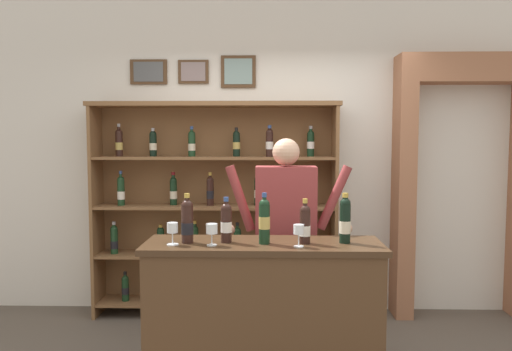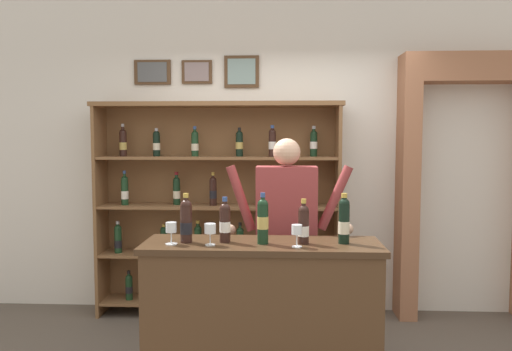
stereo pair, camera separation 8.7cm
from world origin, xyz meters
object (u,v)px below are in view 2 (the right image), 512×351
object	(u,v)px
tasting_counter	(262,318)
tasting_bottle_brunello	(304,224)
tasting_bottle_chianti	(344,220)
tasting_bottle_prosecco	(225,222)
wine_shelf	(218,202)
wine_glass_right	(171,229)
tasting_bottle_vin_santo	(263,220)
wine_glass_center	(210,230)
tasting_bottle_super_tuscan	(186,221)
shopkeeper	(286,222)
wine_glass_spare	(297,231)

from	to	relation	value
tasting_counter	tasting_bottle_brunello	bearing A→B (deg)	-4.58
tasting_counter	tasting_bottle_chianti	size ratio (longest dim) A/B	4.76
tasting_counter	tasting_bottle_prosecco	distance (m)	0.68
wine_shelf	wine_glass_right	distance (m)	1.51
tasting_bottle_vin_santo	wine_glass_center	distance (m)	0.34
tasting_bottle_prosecco	tasting_bottle_brunello	bearing A→B (deg)	-2.33
wine_shelf	tasting_bottle_super_tuscan	world-z (taller)	wine_shelf
tasting_bottle_vin_santo	wine_glass_right	size ratio (longest dim) A/B	2.31
tasting_bottle_super_tuscan	tasting_bottle_prosecco	distance (m)	0.25
shopkeeper	wine_glass_center	world-z (taller)	shopkeeper
tasting_bottle_vin_santo	tasting_bottle_super_tuscan	bearing A→B (deg)	178.54
tasting_bottle_super_tuscan	tasting_bottle_vin_santo	bearing A→B (deg)	-1.46
shopkeeper	tasting_bottle_super_tuscan	bearing A→B (deg)	-139.67
tasting_bottle_brunello	tasting_bottle_super_tuscan	bearing A→B (deg)	-179.99
tasting_bottle_vin_santo	tasting_bottle_chianti	distance (m)	0.52
tasting_counter	tasting_bottle_vin_santo	size ratio (longest dim) A/B	4.70
tasting_counter	shopkeeper	world-z (taller)	shopkeeper
wine_glass_right	tasting_bottle_vin_santo	bearing A→B (deg)	4.67
tasting_bottle_super_tuscan	tasting_bottle_prosecco	xyz separation A→B (m)	(0.25, 0.02, -0.01)
tasting_counter	tasting_bottle_vin_santo	distance (m)	0.65
shopkeeper	wine_glass_spare	xyz separation A→B (m)	(0.06, -0.65, 0.06)
tasting_bottle_vin_santo	tasting_bottle_brunello	distance (m)	0.26
tasting_bottle_super_tuscan	tasting_bottle_chianti	xyz separation A→B (m)	(1.01, 0.02, 0.01)
tasting_bottle_brunello	wine_shelf	bearing A→B (deg)	116.94
tasting_bottle_prosecco	wine_glass_right	size ratio (longest dim) A/B	2.08
wine_shelf	tasting_bottle_vin_santo	xyz separation A→B (m)	(0.47, -1.46, 0.08)
tasting_bottle_super_tuscan	wine_glass_center	bearing A→B (deg)	-23.72
shopkeeper	wine_glass_center	distance (m)	0.80
wine_shelf	wine_glass_spare	world-z (taller)	wine_shelf
tasting_counter	wine_glass_right	xyz separation A→B (m)	(-0.57, -0.08, 0.60)
tasting_bottle_super_tuscan	tasting_bottle_vin_santo	distance (m)	0.50
shopkeeper	tasting_bottle_brunello	distance (m)	0.57
tasting_bottle_super_tuscan	tasting_counter	bearing A→B (deg)	2.52
shopkeeper	tasting_counter	bearing A→B (deg)	-107.16
tasting_bottle_chianti	wine_glass_center	bearing A→B (deg)	-173.59
tasting_bottle_brunello	wine_glass_spare	size ratio (longest dim) A/B	2.06
tasting_bottle_super_tuscan	wine_shelf	bearing A→B (deg)	89.11
wine_shelf	shopkeeper	distance (m)	1.09
tasting_bottle_chianti	wine_glass_center	world-z (taller)	tasting_bottle_chianti
shopkeeper	tasting_bottle_chianti	xyz separation A→B (m)	(0.36, -0.53, 0.11)
tasting_bottle_prosecco	wine_shelf	bearing A→B (deg)	99.06
tasting_counter	tasting_bottle_super_tuscan	bearing A→B (deg)	-177.48
wine_glass_right	tasting_bottle_chianti	bearing A→B (deg)	4.30
wine_shelf	tasting_bottle_super_tuscan	size ratio (longest dim) A/B	7.15
tasting_bottle_vin_santo	wine_glass_spare	world-z (taller)	tasting_bottle_vin_santo
wine_glass_spare	tasting_bottle_super_tuscan	bearing A→B (deg)	172.19
shopkeeper	wine_glass_right	xyz separation A→B (m)	(-0.74, -0.62, 0.06)
wine_shelf	tasting_bottle_brunello	distance (m)	1.62
shopkeeper	tasting_bottle_brunello	xyz separation A→B (m)	(0.10, -0.55, 0.09)
wine_shelf	tasting_bottle_super_tuscan	xyz separation A→B (m)	(-0.02, -1.44, 0.07)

